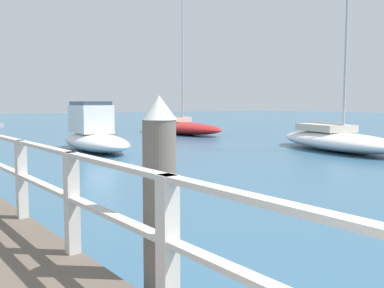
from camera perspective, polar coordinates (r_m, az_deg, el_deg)
dock_piling_near at (r=3.79m, az=-4.15°, el=-9.41°), size 0.29×0.29×2.07m
boat_0 at (r=19.06m, az=-12.48°, el=1.24°), size 2.56×5.81×2.05m
boat_1 at (r=28.38m, az=-1.76°, el=2.23°), size 2.63×7.76×10.20m
boat_2 at (r=19.59m, az=18.03°, el=0.52°), size 4.50×7.47×8.46m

